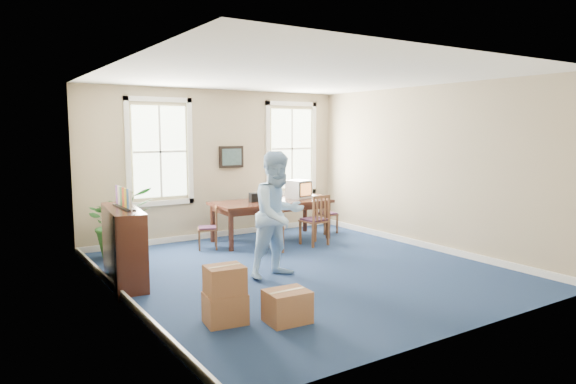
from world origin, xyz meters
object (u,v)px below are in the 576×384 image
man (279,215)px  potted_plant (120,222)px  cardboard_boxes (235,289)px  conference_table (271,221)px  credenza (124,244)px  chair_near_left (271,226)px  crt_tv (299,189)px

man → potted_plant: (-1.78, 2.69, -0.35)m
man → cardboard_boxes: 2.00m
conference_table → man: size_ratio=1.24×
credenza → cardboard_boxes: bearing=-65.4°
chair_near_left → credenza: (-2.97, -0.54, 0.12)m
conference_table → chair_near_left: (-0.51, -0.85, 0.07)m
man → cardboard_boxes: (-1.42, -1.26, -0.63)m
conference_table → chair_near_left: 0.99m
conference_table → cardboard_boxes: bearing=-124.4°
crt_tv → chair_near_left: crt_tv is taller
conference_table → crt_tv: size_ratio=5.27×
man → chair_near_left: bearing=55.2°
conference_table → crt_tv: bearing=6.7°
chair_near_left → potted_plant: (-2.58, 1.14, 0.17)m
chair_near_left → man: (-0.80, -1.56, 0.51)m
conference_table → potted_plant: 3.11m
conference_table → man: man is taller
potted_plant → cardboard_boxes: 3.98m
conference_table → potted_plant: (-3.09, 0.29, 0.23)m
potted_plant → man: bearing=-56.5°
crt_tv → cardboard_boxes: 5.13m
credenza → potted_plant: potted_plant is taller
man → cardboard_boxes: size_ratio=1.53×
chair_near_left → crt_tv: bearing=-122.2°
credenza → potted_plant: 1.72m
conference_table → crt_tv: crt_tv is taller
crt_tv → credenza: crt_tv is taller
crt_tv → cardboard_boxes: (-3.47, -3.72, -0.67)m
potted_plant → conference_table: bearing=-5.3°
potted_plant → cardboard_boxes: bearing=-84.8°
credenza → cardboard_boxes: size_ratio=1.19×
cardboard_boxes → crt_tv: bearing=47.0°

